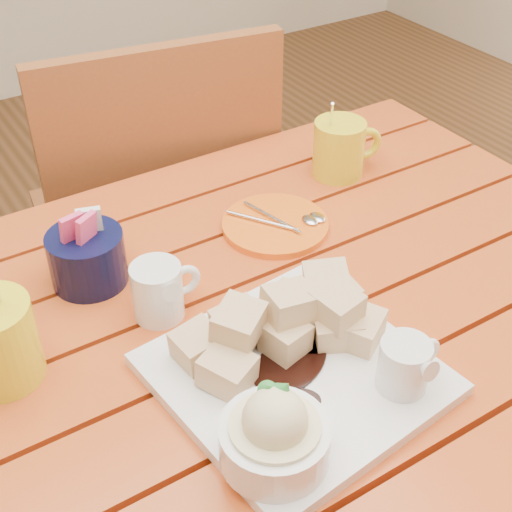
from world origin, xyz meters
TOP-DOWN VIEW (x-y plane):
  - table at (0.00, 0.00)m, footprint 1.20×0.79m
  - dessert_plate at (-0.01, -0.14)m, footprint 0.32×0.32m
  - coffee_mug_right at (0.33, 0.22)m, footprint 0.12×0.09m
  - cream_pitcher at (-0.08, 0.06)m, footprint 0.09×0.08m
  - sugar_caddy at (-0.13, 0.18)m, footprint 0.10×0.10m
  - orange_saucer at (0.15, 0.14)m, footprint 0.16×0.16m
  - chair_far at (0.14, 0.56)m, footprint 0.51×0.51m

SIDE VIEW (x-z plane):
  - chair_far at x=0.14m, z-range 0.06..1.00m
  - table at x=0.00m, z-range 0.27..1.02m
  - orange_saucer at x=0.15m, z-range 0.75..0.76m
  - dessert_plate at x=-0.01m, z-range 0.73..0.84m
  - sugar_caddy at x=-0.13m, z-range 0.73..0.85m
  - cream_pitcher at x=-0.08m, z-range 0.75..0.83m
  - coffee_mug_right at x=0.33m, z-range 0.73..0.87m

